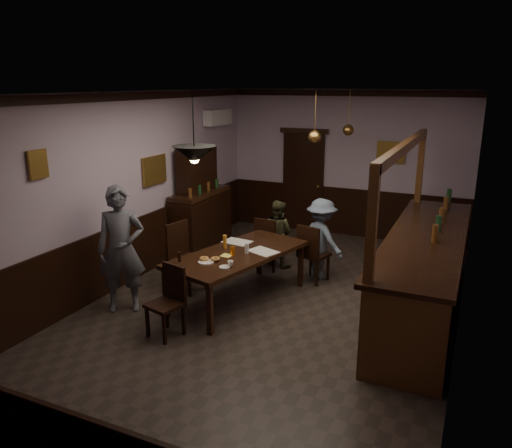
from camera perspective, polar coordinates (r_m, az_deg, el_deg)
The scene contains 31 objects.
room at distance 6.78m, azimuth 1.68°, elevation 1.98°, with size 5.01×8.01×3.01m.
dining_table at distance 7.27m, azimuth -2.09°, elevation -3.74°, with size 1.53×2.38×0.75m.
chair_far_left at distance 8.52m, azimuth 1.38°, elevation -2.01°, with size 0.44×0.44×0.93m.
chair_far_right at distance 8.03m, azimuth 6.36°, elevation -3.11°, with size 0.51×0.51×0.96m.
chair_near at distance 6.48m, azimuth -9.92°, elevation -8.27°, with size 0.48×0.48×0.91m.
chair_side at distance 7.79m, azimuth -8.27°, elevation -3.34°, with size 0.54×0.54×1.06m.
person_standing at distance 7.16m, azimuth -15.15°, elevation -2.82°, with size 0.65×0.43×1.79m, color #545661.
person_seated_left at distance 8.72m, azimuth 2.44°, elevation -1.05°, with size 0.57×0.45×1.18m, color #414027.
person_seated_right at distance 8.21m, azimuth 7.47°, elevation -1.68°, with size 0.86×0.50×1.33m, color slate.
newspaper_left at distance 7.71m, azimuth -2.17°, elevation -2.04°, with size 0.42×0.30×0.01m, color silver.
newspaper_right at distance 7.27m, azimuth 0.81°, elevation -3.15°, with size 0.42×0.30×0.01m, color silver.
napkin at distance 7.13m, azimuth -3.41°, elevation -3.61°, with size 0.15×0.15×0.00m, color #FFF45D.
saucer at distance 6.69m, azimuth -3.60°, elevation -4.92°, with size 0.15×0.15×0.01m, color white.
coffee_cup at distance 6.68m, azimuth -2.93°, elevation -4.52°, with size 0.08×0.08×0.07m, color white.
pastry_plate at distance 6.88m, azimuth -5.73°, elevation -4.34°, with size 0.22×0.22×0.01m, color white.
pastry_ring_a at distance 6.93m, azimuth -5.95°, elevation -3.95°, with size 0.13×0.13×0.04m, color #C68C47.
pastry_ring_b at distance 6.91m, azimuth -4.67°, elevation -3.98°, with size 0.13×0.13×0.04m, color #C68C47.
soda_can at distance 7.14m, azimuth -2.69°, elevation -3.07°, with size 0.07×0.07×0.12m, color orange.
beer_glass at distance 7.41m, azimuth -3.58°, elevation -2.04°, with size 0.06×0.06×0.20m, color #BF721E.
water_glass at distance 7.18m, azimuth -1.07°, elevation -2.81°, with size 0.06×0.06×0.15m, color silver.
pepper_mill at distance 6.95m, azimuth -8.74°, elevation -3.71°, with size 0.04×0.04×0.14m, color black.
sideboard at distance 9.50m, azimuth -6.42°, elevation 1.59°, with size 0.54×1.50×1.98m.
bar_counter at distance 7.33m, azimuth 18.68°, elevation -5.14°, with size 0.98×4.23×2.37m.
door_back at distance 10.79m, azimuth 5.39°, elevation 4.74°, with size 0.90×0.06×2.10m, color black.
ac_unit at distance 10.25m, azimuth -4.41°, elevation 12.07°, with size 0.20×0.85×0.30m.
picture_left_small at distance 6.77m, azimuth -23.66°, elevation 6.26°, with size 0.04×0.28×0.36m.
picture_left_large at distance 8.61m, azimuth -11.52°, elevation 6.04°, with size 0.04×0.62×0.48m.
picture_back at distance 10.25m, azimuth 15.16°, elevation 7.92°, with size 0.55×0.04×0.42m.
pendant_iron at distance 6.33m, azimuth -7.07°, elevation 7.87°, with size 0.56×0.56×0.85m.
pendant_brass_mid at distance 8.03m, azimuth 6.72°, elevation 9.87°, with size 0.20×0.20×0.81m.
pendant_brass_far at distance 9.25m, azimuth 10.50°, elevation 10.50°, with size 0.20×0.20×0.81m.
Camera 1 is at (2.54, -6.07, 3.13)m, focal length 35.00 mm.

